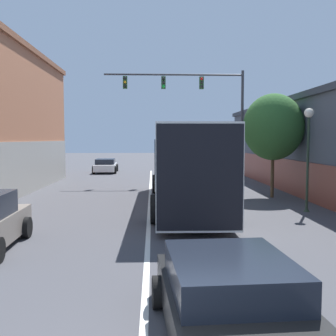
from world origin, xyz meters
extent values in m
cube|color=silver|center=(0.00, 13.51, 0.00)|extent=(0.14, 39.02, 0.01)
cube|color=#9E998E|center=(-6.55, 17.67, 1.39)|extent=(0.24, 18.13, 2.79)
cube|color=brown|center=(7.55, 17.85, 0.91)|extent=(0.24, 28.04, 1.82)
cube|color=silver|center=(1.54, 14.19, 1.82)|extent=(2.64, 12.36, 3.19)
cube|color=black|center=(1.54, 14.19, 2.39)|extent=(2.69, 12.11, 1.02)
cube|color=beige|center=(1.54, 14.19, 1.56)|extent=(2.68, 12.23, 0.32)
cube|color=black|center=(1.49, 8.05, 1.82)|extent=(2.48, 0.08, 3.06)
cylinder|color=black|center=(0.27, 18.03, 0.50)|extent=(0.31, 1.00, 1.00)
cylinder|color=black|center=(2.87, 18.01, 0.50)|extent=(0.31, 1.00, 1.00)
cylinder|color=black|center=(0.21, 10.38, 0.50)|extent=(0.31, 1.00, 1.00)
cylinder|color=black|center=(2.80, 10.36, 0.50)|extent=(0.31, 1.00, 1.00)
cube|color=black|center=(1.29, 2.32, 0.43)|extent=(2.12, 4.29, 0.55)
cube|color=black|center=(1.27, 2.57, 0.95)|extent=(1.85, 2.27, 0.48)
cylinder|color=black|center=(0.24, 3.56, 0.28)|extent=(0.25, 0.57, 0.56)
cylinder|color=black|center=(2.18, 3.67, 0.28)|extent=(0.25, 0.57, 0.56)
cube|color=silver|center=(-3.97, 31.36, 0.47)|extent=(1.86, 4.13, 0.56)
cube|color=black|center=(-3.97, 31.16, 0.97)|extent=(1.66, 2.17, 0.45)
cylinder|color=black|center=(-4.91, 32.60, 0.33)|extent=(0.24, 0.67, 0.67)
cylinder|color=black|center=(-3.12, 32.66, 0.33)|extent=(0.24, 0.67, 0.67)
cylinder|color=black|center=(-4.83, 30.07, 0.33)|extent=(0.24, 0.67, 0.67)
cylinder|color=black|center=(-3.04, 30.13, 0.33)|extent=(0.24, 0.67, 0.67)
cylinder|color=black|center=(-3.60, 8.55, 0.31)|extent=(0.24, 0.63, 0.62)
cylinder|color=#333338|center=(6.10, 23.02, 3.71)|extent=(0.18, 0.18, 7.43)
cylinder|color=#333338|center=(1.55, 23.02, 7.13)|extent=(9.12, 0.12, 0.12)
cube|color=#234723|center=(3.37, 23.02, 6.61)|extent=(0.28, 0.24, 0.80)
sphere|color=red|center=(3.37, 22.87, 6.85)|extent=(0.18, 0.18, 0.18)
sphere|color=black|center=(3.37, 22.87, 6.61)|extent=(0.18, 0.18, 0.18)
sphere|color=black|center=(3.37, 22.87, 6.36)|extent=(0.18, 0.18, 0.18)
cube|color=#234723|center=(0.86, 23.02, 6.61)|extent=(0.28, 0.24, 0.80)
sphere|color=black|center=(0.86, 22.87, 6.85)|extent=(0.18, 0.18, 0.18)
sphere|color=black|center=(0.86, 22.87, 6.61)|extent=(0.18, 0.18, 0.18)
sphere|color=green|center=(0.86, 22.87, 6.36)|extent=(0.18, 0.18, 0.18)
cube|color=#234723|center=(-1.64, 23.02, 6.61)|extent=(0.28, 0.24, 0.80)
sphere|color=black|center=(-1.64, 22.87, 6.85)|extent=(0.18, 0.18, 0.18)
sphere|color=orange|center=(-1.64, 22.87, 6.61)|extent=(0.18, 0.18, 0.18)
sphere|color=black|center=(-1.64, 22.87, 6.36)|extent=(0.18, 0.18, 0.18)
cone|color=#233323|center=(6.32, 12.35, 0.10)|extent=(0.26, 0.26, 0.20)
cylinder|color=#233323|center=(6.32, 12.35, 1.91)|extent=(0.10, 0.10, 3.82)
sphere|color=#EFE5CC|center=(6.32, 12.35, 3.95)|extent=(0.37, 0.37, 0.37)
cylinder|color=#4C3823|center=(6.12, 16.27, 1.12)|extent=(0.17, 0.17, 2.24)
ellipsoid|color=#2D5B28|center=(6.12, 16.27, 3.51)|extent=(2.99, 2.69, 3.29)
camera|label=1|loc=(0.14, -3.04, 2.92)|focal=42.00mm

